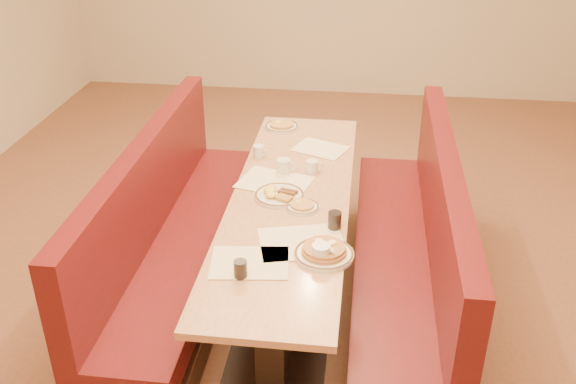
# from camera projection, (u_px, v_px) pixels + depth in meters

# --- Properties ---
(ground) EXTENTS (8.00, 8.00, 0.00)m
(ground) POSITION_uv_depth(u_px,v_px,m) (290.00, 299.00, 4.15)
(ground) COLOR #9E6647
(ground) RESTS_ON ground
(diner_table) EXTENTS (0.70, 2.50, 0.75)m
(diner_table) POSITION_uv_depth(u_px,v_px,m) (290.00, 251.00, 3.98)
(diner_table) COLOR black
(diner_table) RESTS_ON ground
(booth_left) EXTENTS (0.55, 2.50, 1.05)m
(booth_left) POSITION_uv_depth(u_px,v_px,m) (176.00, 244.00, 4.06)
(booth_left) COLOR #4C3326
(booth_left) RESTS_ON ground
(booth_right) EXTENTS (0.55, 2.50, 1.05)m
(booth_right) POSITION_uv_depth(u_px,v_px,m) (410.00, 261.00, 3.90)
(booth_right) COLOR #4C3326
(booth_right) RESTS_ON ground
(placemat_near_left) EXTENTS (0.42, 0.33, 0.00)m
(placemat_near_left) POSITION_uv_depth(u_px,v_px,m) (250.00, 262.00, 3.20)
(placemat_near_left) COLOR #FFF2C7
(placemat_near_left) RESTS_ON diner_table
(placemat_near_right) EXTENTS (0.51, 0.43, 0.00)m
(placemat_near_right) POSITION_uv_depth(u_px,v_px,m) (302.00, 242.00, 3.36)
(placemat_near_right) COLOR #FFF2C7
(placemat_near_right) RESTS_ON diner_table
(placemat_far_left) EXTENTS (0.49, 0.42, 0.00)m
(placemat_far_left) POSITION_uv_depth(u_px,v_px,m) (275.00, 182.00, 3.96)
(placemat_far_left) COLOR #FFF2C7
(placemat_far_left) RESTS_ON diner_table
(placemat_far_right) EXTENTS (0.41, 0.37, 0.00)m
(placemat_far_right) POSITION_uv_depth(u_px,v_px,m) (320.00, 149.00, 4.40)
(placemat_far_right) COLOR #FFF2C7
(placemat_far_right) RESTS_ON diner_table
(pancake_plate) EXTENTS (0.31, 0.31, 0.07)m
(pancake_plate) POSITION_uv_depth(u_px,v_px,m) (324.00, 252.00, 3.25)
(pancake_plate) COLOR silver
(pancake_plate) RESTS_ON diner_table
(eggs_plate) EXTENTS (0.30, 0.30, 0.06)m
(eggs_plate) POSITION_uv_depth(u_px,v_px,m) (279.00, 195.00, 3.79)
(eggs_plate) COLOR silver
(eggs_plate) RESTS_ON diner_table
(extra_plate_mid) EXTENTS (0.19, 0.19, 0.04)m
(extra_plate_mid) POSITION_uv_depth(u_px,v_px,m) (302.00, 206.00, 3.68)
(extra_plate_mid) COLOR silver
(extra_plate_mid) RESTS_ON diner_table
(extra_plate_far) EXTENTS (0.25, 0.25, 0.05)m
(extra_plate_far) POSITION_uv_depth(u_px,v_px,m) (282.00, 126.00, 4.72)
(extra_plate_far) COLOR silver
(extra_plate_far) RESTS_ON diner_table
(coffee_mug_a) EXTENTS (0.13, 0.09, 0.10)m
(coffee_mug_a) POSITION_uv_depth(u_px,v_px,m) (322.00, 254.00, 3.19)
(coffee_mug_a) COLOR silver
(coffee_mug_a) RESTS_ON diner_table
(coffee_mug_b) EXTENTS (0.12, 0.09, 0.09)m
(coffee_mug_b) POSITION_uv_depth(u_px,v_px,m) (284.00, 166.00, 4.06)
(coffee_mug_b) COLOR silver
(coffee_mug_b) RESTS_ON diner_table
(coffee_mug_c) EXTENTS (0.11, 0.08, 0.08)m
(coffee_mug_c) POSITION_uv_depth(u_px,v_px,m) (313.00, 166.00, 4.07)
(coffee_mug_c) COLOR silver
(coffee_mug_c) RESTS_ON diner_table
(coffee_mug_d) EXTENTS (0.10, 0.07, 0.08)m
(coffee_mug_d) POSITION_uv_depth(u_px,v_px,m) (259.00, 151.00, 4.27)
(coffee_mug_d) COLOR silver
(coffee_mug_d) RESTS_ON diner_table
(soda_tumbler_near) EXTENTS (0.07, 0.07, 0.09)m
(soda_tumbler_near) POSITION_uv_depth(u_px,v_px,m) (240.00, 269.00, 3.08)
(soda_tumbler_near) COLOR black
(soda_tumbler_near) RESTS_ON diner_table
(soda_tumbler_mid) EXTENTS (0.07, 0.07, 0.10)m
(soda_tumbler_mid) POSITION_uv_depth(u_px,v_px,m) (335.00, 220.00, 3.47)
(soda_tumbler_mid) COLOR black
(soda_tumbler_mid) RESTS_ON diner_table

